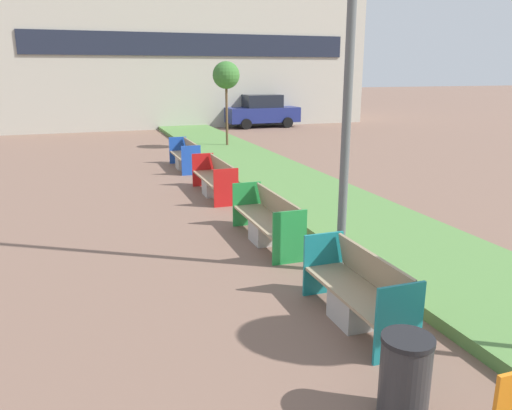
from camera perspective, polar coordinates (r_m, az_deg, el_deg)
name	(u,v)px	position (r m, az deg, el deg)	size (l,w,h in m)	color
planter_grass_strip	(350,216)	(11.29, 10.73, -1.23)	(2.80, 120.00, 0.18)	#568442
building_backdrop	(182,54)	(32.69, -8.50, 16.65)	(21.35, 7.64, 8.33)	#B2AD9E
bench_teal_frame	(358,297)	(6.76, 11.56, -10.22)	(0.65, 1.94, 0.94)	#ADA8A0
bench_green_frame	(268,223)	(9.60, 1.35, -2.11)	(0.65, 2.38, 0.94)	#ADA8A0
bench_red_frame	(215,181)	(13.27, -4.69, 2.72)	(0.65, 2.45, 0.94)	#ADA8A0
bench_blue_frame	(185,158)	(17.02, -8.06, 5.37)	(0.65, 2.27, 0.94)	#ADA8A0
litter_bin	(405,378)	(5.15, 16.63, -18.39)	(0.49, 0.49, 0.85)	#2D2D30
sapling_tree_far	(226,76)	(20.98, -3.43, 14.51)	(1.10, 1.10, 3.58)	brown
parked_car_distant	(262,111)	(29.55, 0.68, 10.67)	(4.23, 2.00, 1.86)	navy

